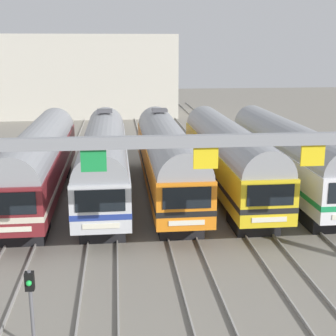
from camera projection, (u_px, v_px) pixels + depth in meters
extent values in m
plane|color=gray|center=(167.00, 195.00, 31.76)|extent=(160.00, 160.00, 0.00)
cube|color=gray|center=(60.00, 145.00, 47.23)|extent=(0.07, 70.00, 0.15)
cube|color=gray|center=(75.00, 145.00, 47.38)|extent=(0.07, 70.00, 0.15)
cube|color=gray|center=(101.00, 145.00, 47.64)|extent=(0.07, 70.00, 0.15)
cube|color=gray|center=(116.00, 144.00, 47.79)|extent=(0.07, 70.00, 0.15)
cube|color=gray|center=(142.00, 144.00, 48.06)|extent=(0.07, 70.00, 0.15)
cube|color=gray|center=(156.00, 143.00, 48.20)|extent=(0.07, 70.00, 0.15)
cube|color=gray|center=(181.00, 143.00, 48.47)|extent=(0.07, 70.00, 0.15)
cube|color=gray|center=(196.00, 143.00, 48.62)|extent=(0.07, 70.00, 0.15)
cube|color=gray|center=(221.00, 142.00, 48.88)|extent=(0.07, 70.00, 0.15)
cube|color=gray|center=(234.00, 142.00, 49.03)|extent=(0.07, 70.00, 0.15)
cube|color=maroon|center=(41.00, 166.00, 30.39)|extent=(2.85, 18.00, 2.35)
cube|color=beige|center=(41.00, 171.00, 30.48)|extent=(2.88, 18.02, 0.28)
cylinder|color=gray|center=(39.00, 147.00, 30.11)|extent=(2.74, 17.64, 2.74)
cube|color=black|center=(10.00, 204.00, 21.58)|extent=(2.28, 0.06, 1.03)
cube|color=silver|center=(12.00, 230.00, 21.88)|extent=(1.71, 0.05, 0.24)
cube|color=black|center=(24.00, 227.00, 24.74)|extent=(2.28, 2.60, 1.05)
cube|color=black|center=(54.00, 167.00, 36.88)|extent=(2.28, 2.60, 1.05)
cube|color=silver|center=(104.00, 164.00, 30.81)|extent=(2.85, 18.00, 2.35)
cube|color=navy|center=(105.00, 169.00, 30.89)|extent=(2.88, 18.02, 0.28)
cylinder|color=gray|center=(104.00, 146.00, 30.52)|extent=(2.74, 17.64, 2.74)
cube|color=black|center=(100.00, 201.00, 22.00)|extent=(2.28, 0.06, 1.03)
cube|color=silver|center=(101.00, 226.00, 22.30)|extent=(1.71, 0.05, 0.24)
cube|color=black|center=(103.00, 224.00, 25.15)|extent=(2.28, 2.60, 1.05)
cube|color=black|center=(107.00, 166.00, 37.29)|extent=(2.28, 2.60, 1.05)
cube|color=#4C4C51|center=(105.00, 111.00, 34.99)|extent=(1.10, 1.10, 0.20)
cube|color=orange|center=(167.00, 162.00, 31.22)|extent=(2.85, 18.00, 2.35)
cube|color=black|center=(167.00, 168.00, 31.30)|extent=(2.88, 18.02, 0.28)
cylinder|color=gray|center=(167.00, 145.00, 30.93)|extent=(2.74, 17.64, 2.74)
cube|color=black|center=(187.00, 198.00, 22.41)|extent=(2.28, 0.06, 1.03)
cube|color=silver|center=(187.00, 223.00, 22.71)|extent=(1.71, 0.05, 0.24)
cube|color=black|center=(179.00, 222.00, 25.56)|extent=(2.28, 2.60, 1.05)
cube|color=black|center=(158.00, 165.00, 37.71)|extent=(2.28, 2.60, 1.05)
cube|color=#4C4C51|center=(159.00, 110.00, 35.41)|extent=(1.10, 1.10, 0.20)
cube|color=gold|center=(227.00, 161.00, 31.63)|extent=(2.85, 18.00, 2.35)
cube|color=black|center=(227.00, 166.00, 31.71)|extent=(2.88, 18.02, 0.28)
cylinder|color=gray|center=(228.00, 143.00, 31.34)|extent=(2.74, 17.64, 2.74)
cube|color=black|center=(271.00, 195.00, 22.82)|extent=(2.28, 0.06, 1.03)
cube|color=silver|center=(269.00, 220.00, 23.12)|extent=(1.71, 0.05, 0.24)
cube|color=black|center=(253.00, 219.00, 25.97)|extent=(2.28, 2.60, 1.05)
cube|color=black|center=(209.00, 164.00, 38.12)|extent=(2.28, 2.60, 1.05)
cube|color=white|center=(286.00, 159.00, 32.04)|extent=(2.85, 18.00, 2.35)
cube|color=#198C4C|center=(286.00, 165.00, 32.13)|extent=(2.88, 18.02, 0.28)
cylinder|color=gray|center=(287.00, 142.00, 31.75)|extent=(2.74, 17.64, 2.74)
cube|color=black|center=(324.00, 216.00, 26.38)|extent=(2.28, 2.60, 1.05)
cube|color=black|center=(258.00, 162.00, 38.53)|extent=(2.28, 2.60, 1.05)
cube|color=gray|center=(206.00, 141.00, 17.22)|extent=(20.72, 0.32, 0.44)
cube|color=#198C3F|center=(94.00, 161.00, 16.96)|extent=(0.90, 0.08, 0.80)
cube|color=yellow|center=(206.00, 158.00, 17.37)|extent=(0.90, 0.08, 0.80)
cube|color=yellow|center=(313.00, 155.00, 17.78)|extent=(0.90, 0.08, 0.80)
cylinder|color=#59595E|center=(32.00, 311.00, 15.34)|extent=(0.12, 0.12, 2.77)
cube|color=black|center=(30.00, 281.00, 15.08)|extent=(0.28, 0.24, 0.60)
sphere|color=green|center=(29.00, 283.00, 14.95)|extent=(0.18, 0.18, 0.18)
cube|color=beige|center=(72.00, 76.00, 66.87)|extent=(28.41, 10.00, 10.96)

